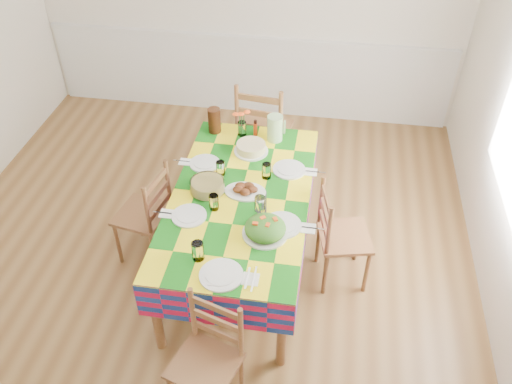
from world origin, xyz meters
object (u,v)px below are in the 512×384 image
chair_near (208,360)px  chair_left (147,215)px  tea_pitcher (214,120)px  chair_far (263,132)px  green_pitcher (275,128)px  chair_right (339,237)px  dining_table (241,204)px  meat_platter (245,190)px

chair_near → chair_left: 1.42m
tea_pitcher → chair_far: size_ratio=0.21×
green_pitcher → chair_right: size_ratio=0.25×
tea_pitcher → green_pitcher: bearing=-4.6°
dining_table → tea_pitcher: bearing=114.6°
chair_far → chair_right: (0.77, -1.20, -0.08)m
chair_right → chair_far: bearing=19.6°
meat_platter → chair_left: chair_left is taller
green_pitcher → chair_far: bearing=110.9°
tea_pitcher → chair_near: tea_pitcher is taller
dining_table → meat_platter: size_ratio=6.09×
meat_platter → chair_left: size_ratio=0.35×
tea_pitcher → chair_left: 0.99m
dining_table → green_pitcher: green_pitcher is taller
green_pitcher → chair_far: size_ratio=0.21×
dining_table → chair_far: bearing=90.3°
meat_platter → chair_right: (0.73, -0.05, -0.32)m
dining_table → chair_left: bearing=-179.4°
meat_platter → chair_right: size_ratio=0.35×
meat_platter → chair_near: bearing=-90.8°
dining_table → green_pitcher: bearing=78.6°
chair_far → dining_table: bearing=98.1°
dining_table → tea_pitcher: size_ratio=8.66×
meat_platter → tea_pitcher: 0.87m
dining_table → chair_right: chair_right is taller
dining_table → chair_near: (0.01, -1.20, -0.23)m
meat_platter → chair_far: bearing=91.8°
green_pitcher → chair_near: bearing=-94.1°
green_pitcher → tea_pitcher: 0.53m
green_pitcher → chair_right: (0.60, -0.78, -0.41)m
dining_table → chair_far: chair_far is taller
dining_table → chair_right: size_ratio=2.13×
chair_left → green_pitcher: bearing=141.1°
dining_table → green_pitcher: 0.81m
meat_platter → chair_far: (-0.04, 1.15, -0.24)m
chair_near → chair_far: bearing=107.7°
chair_right → chair_near: bearing=134.9°
dining_table → chair_near: chair_near is taller
chair_left → tea_pitcher: bearing=165.4°
meat_platter → green_pitcher: bearing=80.2°
chair_far → chair_right: bearing=130.4°
chair_right → tea_pitcher: bearing=41.1°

